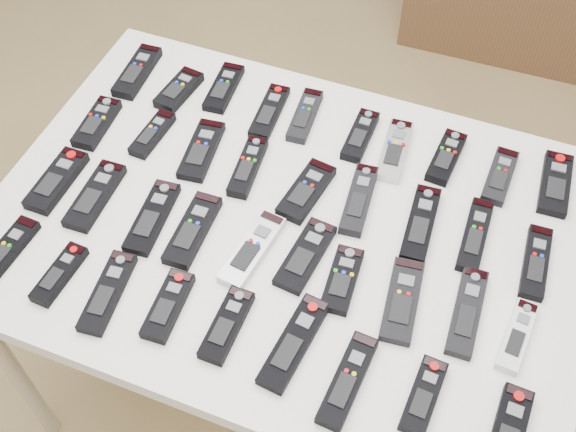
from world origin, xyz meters
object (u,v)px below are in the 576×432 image
(remote_23, at_px, (252,249))
(remote_36, at_px, (424,396))
(remote_32, at_px, (168,306))
(remote_14, at_px, (306,191))
(remote_37, at_px, (508,432))
(remote_27, at_px, (467,312))
(remote_31, at_px, (108,292))
(remote_2, at_px, (224,88))
(remote_9, at_px, (555,184))
(remote_15, at_px, (359,200))
(remote_0, at_px, (137,72))
(remote_19, at_px, (57,180))
(table, at_px, (288,238))
(remote_17, at_px, (475,235))
(remote_5, at_px, (360,136))
(remote_6, at_px, (395,151))
(remote_1, at_px, (179,90))
(remote_21, at_px, (152,217))
(remote_11, at_px, (152,134))
(remote_35, at_px, (348,380))
(remote_18, at_px, (536,262))
(remote_22, at_px, (193,230))
(remote_7, at_px, (446,157))
(remote_24, at_px, (305,255))
(remote_26, at_px, (402,301))
(remote_20, at_px, (95,196))
(remote_16, at_px, (420,224))
(remote_8, at_px, (500,176))
(remote_10, at_px, (97,123))
(remote_30, at_px, (59,274))
(remote_34, at_px, (294,343))
(remote_3, at_px, (269,112))
(remote_4, at_px, (305,116))
(remote_25, at_px, (342,280))
(remote_28, at_px, (517,336))
(remote_13, at_px, (248,167))
(remote_29, at_px, (6,252))
(remote_33, at_px, (227,325))

(remote_23, distance_m, remote_36, 0.44)
(remote_32, xyz_separation_m, remote_36, (0.50, 0.00, -0.00))
(remote_14, height_order, remote_37, same)
(remote_27, height_order, remote_31, same)
(remote_2, distance_m, remote_9, 0.80)
(remote_15, relative_size, remote_23, 0.97)
(remote_0, bearing_deg, remote_15, -20.02)
(remote_19, bearing_deg, table, 9.85)
(remote_17, xyz_separation_m, remote_27, (0.03, -0.18, -0.00))
(remote_5, height_order, remote_19, same)
(remote_6, bearing_deg, remote_27, -59.84)
(remote_1, relative_size, remote_21, 0.75)
(remote_11, height_order, remote_35, remote_35)
(remote_18, distance_m, remote_22, 0.70)
(remote_7, bearing_deg, remote_24, -114.92)
(remote_9, relative_size, remote_15, 0.94)
(remote_22, bearing_deg, remote_35, -28.21)
(remote_26, bearing_deg, remote_20, 172.69)
(remote_16, xyz_separation_m, remote_36, (0.10, -0.36, -0.00))
(table, xyz_separation_m, remote_8, (0.39, 0.28, 0.07))
(remote_10, bearing_deg, remote_30, -73.67)
(remote_34, bearing_deg, remote_32, -170.47)
(table, bearing_deg, remote_15, 39.65)
(remote_1, relative_size, remote_8, 0.89)
(remote_0, relative_size, remote_3, 1.05)
(remote_4, xyz_separation_m, remote_19, (-0.43, -0.38, 0.00))
(remote_25, distance_m, remote_26, 0.12)
(remote_4, xyz_separation_m, remote_36, (0.44, -0.57, 0.00))
(remote_6, relative_size, remote_26, 0.96)
(remote_28, xyz_separation_m, remote_34, (-0.38, -0.16, 0.00))
(remote_16, xyz_separation_m, remote_21, (-0.53, -0.19, -0.00))
(remote_13, xyz_separation_m, remote_31, (-0.13, -0.39, -0.00))
(remote_30, bearing_deg, remote_37, 3.10)
(remote_4, xyz_separation_m, remote_26, (0.35, -0.40, -0.00))
(remote_23, bearing_deg, remote_15, 58.10)
(remote_13, xyz_separation_m, remote_27, (0.53, -0.18, -0.00))
(remote_18, bearing_deg, remote_25, -155.26)
(remote_17, xyz_separation_m, remote_25, (-0.22, -0.20, 0.00))
(remote_3, relative_size, remote_14, 1.03)
(remote_7, relative_size, remote_9, 0.88)
(remote_28, bearing_deg, remote_23, -174.98)
(remote_34, bearing_deg, remote_19, 170.30)
(remote_4, xyz_separation_m, remote_23, (0.03, -0.40, -0.00))
(remote_29, height_order, remote_33, remote_33)
(remote_24, height_order, remote_31, same)
(remote_8, distance_m, remote_20, 0.88)
(remote_11, relative_size, remote_16, 0.74)
(remote_20, relative_size, remote_31, 1.01)
(remote_6, bearing_deg, remote_19, -156.85)
(remote_17, xyz_separation_m, remote_18, (0.13, -0.02, -0.00))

